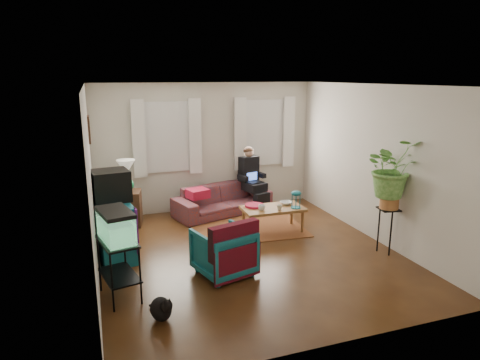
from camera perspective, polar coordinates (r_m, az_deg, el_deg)
name	(u,v)px	position (r m, az deg, el deg)	size (l,w,h in m)	color
floor	(248,253)	(6.85, 1.11, -9.74)	(4.50, 5.00, 0.01)	#4F2B14
ceiling	(249,85)	(6.28, 1.22, 12.57)	(4.50, 5.00, 0.01)	white
wall_back	(206,147)	(8.78, -4.50, 4.35)	(4.50, 0.01, 2.60)	silver
wall_front	(338,227)	(4.28, 12.91, -6.16)	(4.50, 0.01, 2.60)	silver
wall_left	(91,185)	(6.06, -19.22, -0.68)	(0.01, 5.00, 2.60)	silver
wall_right	(375,163)	(7.51, 17.51, 2.14)	(0.01, 5.00, 2.60)	silver
window_left	(167,137)	(8.56, -9.71, 5.65)	(1.08, 0.04, 1.38)	white
window_right	(264,133)	(9.12, 3.16, 6.31)	(1.08, 0.04, 1.38)	white
curtains_left	(168,138)	(8.49, -9.62, 5.58)	(1.36, 0.06, 1.50)	white
curtains_right	(265,133)	(9.05, 3.35, 6.25)	(1.36, 0.06, 1.50)	white
picture_frame	(90,129)	(6.78, -19.41, 6.38)	(0.04, 0.32, 0.40)	#3D2616
area_rug	(246,227)	(7.96, 0.85, -6.23)	(2.00, 1.60, 0.01)	brown
sofa	(223,195)	(8.61, -2.32, -2.03)	(1.98, 0.78, 0.77)	brown
seated_person	(251,181)	(8.95, 1.51, -0.07)	(0.49, 0.61, 1.18)	black
side_table	(129,208)	(8.23, -14.61, -3.67)	(0.45, 0.45, 0.65)	#3E2B17
table_lamp	(127,177)	(8.07, -14.87, 0.45)	(0.34, 0.34, 0.60)	white
dresser	(114,230)	(6.84, -16.50, -6.39)	(0.49, 0.98, 0.88)	#106263
crt_tv	(110,186)	(6.74, -16.89, -0.71)	(0.54, 0.49, 0.47)	black
aquarium_stand	(119,269)	(5.65, -15.83, -11.39)	(0.38, 0.68, 0.76)	black
aquarium	(116,225)	(5.43, -16.23, -5.81)	(0.34, 0.62, 0.40)	#7FD899
black_cat	(161,307)	(5.18, -10.51, -16.28)	(0.24, 0.37, 0.32)	black
armchair	(224,249)	(6.05, -2.21, -9.22)	(0.72, 0.67, 0.74)	#115269
serape_throw	(235,246)	(5.77, -0.68, -8.73)	(0.74, 0.17, 0.61)	#9E0A0A
coffee_table	(273,219)	(7.70, 4.38, -5.26)	(1.09, 0.59, 0.45)	brown
cup_a	(262,208)	(7.44, 2.93, -3.71)	(0.12, 0.12, 0.10)	white
cup_b	(279,208)	(7.48, 5.28, -3.67)	(0.10, 0.10, 0.09)	beige
bowl	(286,203)	(7.82, 6.15, -3.06)	(0.21, 0.21, 0.05)	white
snack_tray	(254,205)	(7.65, 1.92, -3.42)	(0.34, 0.34, 0.04)	#B21414
birdcage	(296,199)	(7.60, 7.48, -2.56)	(0.18, 0.18, 0.32)	#115B6B
plant_stand	(387,231)	(7.13, 18.97, -6.39)	(0.31, 0.31, 0.73)	black
potted_plant	(391,177)	(6.89, 19.53, 0.40)	(0.83, 0.72, 0.92)	#599947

